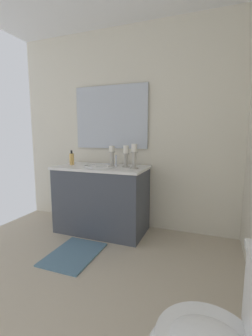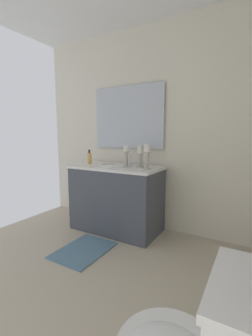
% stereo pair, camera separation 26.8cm
% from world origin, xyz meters
% --- Properties ---
extents(floor, '(3.06, 2.87, 0.02)m').
position_xyz_m(floor, '(0.00, 0.00, -0.01)').
color(floor, beige).
rests_on(floor, ground).
extents(wall_left, '(0.04, 2.87, 2.45)m').
position_xyz_m(wall_left, '(-1.53, 0.00, 1.23)').
color(wall_left, silver).
rests_on(wall_left, ground).
extents(vanity_cabinet, '(0.58, 1.09, 0.80)m').
position_xyz_m(vanity_cabinet, '(-1.21, -0.15, 0.40)').
color(vanity_cabinet, '#474C56').
rests_on(vanity_cabinet, ground).
extents(sink_basin, '(0.40, 0.40, 0.24)m').
position_xyz_m(sink_basin, '(-1.21, -0.14, 0.76)').
color(sink_basin, white).
rests_on(sink_basin, vanity_cabinet).
extents(mirror, '(0.02, 0.97, 0.78)m').
position_xyz_m(mirror, '(-1.49, -0.15, 1.38)').
color(mirror, silver).
extents(candle_holder_tall, '(0.09, 0.09, 0.27)m').
position_xyz_m(candle_holder_tall, '(-1.16, 0.28, 0.94)').
color(candle_holder_tall, '#B7B2A5').
rests_on(candle_holder_tall, vanity_cabinet).
extents(candle_holder_short, '(0.09, 0.09, 0.25)m').
position_xyz_m(candle_holder_short, '(-1.26, 0.15, 0.93)').
color(candle_holder_short, '#B7B2A5').
rests_on(candle_holder_short, vanity_cabinet).
extents(candle_holder_mid, '(0.09, 0.09, 0.24)m').
position_xyz_m(candle_holder_mid, '(-1.20, -0.01, 0.92)').
color(candle_holder_mid, '#B7B2A5').
rests_on(candle_holder_mid, vanity_cabinet).
extents(soap_bottle, '(0.06, 0.06, 0.18)m').
position_xyz_m(soap_bottle, '(-1.20, -0.55, 0.87)').
color(soap_bottle, '#E5B259').
rests_on(soap_bottle, vanity_cabinet).
extents(bath_mat, '(0.60, 0.44, 0.02)m').
position_xyz_m(bath_mat, '(-0.58, -0.15, 0.01)').
color(bath_mat, slate).
rests_on(bath_mat, ground).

